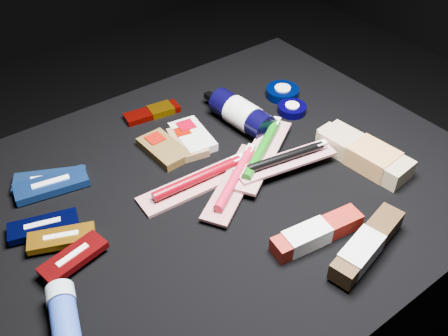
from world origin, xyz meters
TOP-DOWN VIEW (x-y plane):
  - ground at (0.00, 0.00)m, footprint 3.00×3.00m
  - cloth_table at (0.00, 0.00)m, footprint 0.98×0.78m
  - luna_bar_0 at (-0.26, 0.19)m, footprint 0.14×0.10m
  - luna_bar_1 at (-0.27, 0.17)m, footprint 0.14×0.08m
  - luna_bar_2 at (-0.32, 0.08)m, footprint 0.12×0.08m
  - luna_bar_3 at (-0.31, 0.04)m, footprint 0.12×0.08m
  - luna_bar_4 at (-0.31, -0.02)m, footprint 0.12×0.06m
  - clif_bar_0 at (-0.04, 0.15)m, footprint 0.07×0.12m
  - clif_bar_1 at (0.03, 0.15)m, footprint 0.08×0.12m
  - clif_bar_2 at (0.01, 0.14)m, footprint 0.08×0.12m
  - power_bar at (0.02, 0.27)m, footprint 0.13×0.06m
  - lotion_bottle at (0.14, 0.12)m, footprint 0.07×0.20m
  - cream_tin_upper at (0.30, 0.15)m, footprint 0.08×0.08m
  - cream_tin_lower at (0.27, 0.09)m, footprint 0.07×0.07m
  - bodywash_bottle at (0.26, -0.13)m, footprint 0.09×0.20m
  - deodorant_stick at (-0.36, -0.11)m, footprint 0.07×0.11m
  - toothbrush_pack_0 at (-0.04, 0.02)m, footprint 0.24×0.07m
  - toothbrush_pack_1 at (0.02, -0.03)m, footprint 0.22×0.16m
  - toothbrush_pack_2 at (0.11, 0.00)m, footprint 0.23×0.17m
  - toothbrush_pack_3 at (0.12, -0.05)m, footprint 0.21×0.09m
  - toothpaste_carton_red at (0.04, -0.21)m, footprint 0.17×0.06m
  - toothpaste_carton_green at (0.08, -0.29)m, footprint 0.19×0.08m

SIDE VIEW (x-z plane):
  - ground at x=0.00m, z-range 0.00..0.00m
  - cloth_table at x=0.00m, z-range 0.00..0.40m
  - power_bar at x=0.02m, z-range 0.40..0.41m
  - luna_bar_0 at x=-0.26m, z-range 0.40..0.42m
  - clif_bar_2 at x=0.01m, z-range 0.40..0.42m
  - cream_tin_lower at x=0.27m, z-range 0.40..0.42m
  - clif_bar_0 at x=-0.04m, z-range 0.40..0.42m
  - clif_bar_1 at x=0.03m, z-range 0.40..0.42m
  - toothbrush_pack_0 at x=-0.04m, z-range 0.40..0.42m
  - luna_bar_1 at x=-0.27m, z-range 0.40..0.42m
  - cream_tin_upper at x=0.30m, z-range 0.40..0.42m
  - luna_bar_2 at x=-0.32m, z-range 0.40..0.42m
  - luna_bar_3 at x=-0.31m, z-range 0.41..0.42m
  - toothpaste_carton_red at x=0.04m, z-range 0.40..0.43m
  - toothbrush_pack_1 at x=0.02m, z-range 0.40..0.43m
  - luna_bar_4 at x=-0.31m, z-range 0.41..0.42m
  - bodywash_bottle at x=0.26m, z-range 0.40..0.44m
  - deodorant_stick at x=-0.36m, z-range 0.40..0.44m
  - toothpaste_carton_green at x=0.08m, z-range 0.41..0.44m
  - toothbrush_pack_2 at x=0.11m, z-range 0.41..0.44m
  - toothbrush_pack_3 at x=0.12m, z-range 0.42..0.44m
  - lotion_bottle at x=0.14m, z-range 0.40..0.46m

